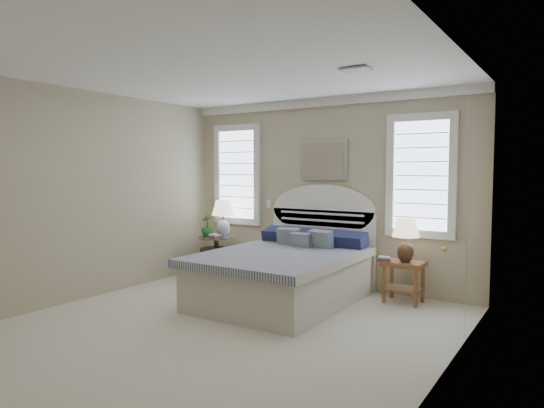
{
  "coord_description": "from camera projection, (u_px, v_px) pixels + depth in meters",
  "views": [
    {
      "loc": [
        3.18,
        -3.8,
        1.67
      ],
      "look_at": [
        0.07,
        1.0,
        1.27
      ],
      "focal_mm": 32.0,
      "sensor_mm": 36.0,
      "label": 1
    }
  ],
  "objects": [
    {
      "name": "wall_left",
      "position": [
        76.0,
        196.0,
        6.15
      ],
      "size": [
        0.02,
        5.0,
        2.7
      ],
      "primitive_type": "cube",
      "color": "#BDAF8E",
      "rests_on": "floor"
    },
    {
      "name": "hvac_vent",
      "position": [
        356.0,
        70.0,
        4.86
      ],
      "size": [
        0.3,
        0.2,
        0.02
      ],
      "primitive_type": "cube",
      "color": "#B2B2B2",
      "rests_on": "ceiling"
    },
    {
      "name": "painting",
      "position": [
        323.0,
        160.0,
        6.96
      ],
      "size": [
        0.74,
        0.04,
        0.58
      ],
      "primitive_type": "cube",
      "color": "silver",
      "rests_on": "wall_back"
    },
    {
      "name": "nightstand_right",
      "position": [
        404.0,
        273.0,
        6.09
      ],
      "size": [
        0.5,
        0.4,
        0.53
      ],
      "color": "#995A32",
      "rests_on": "floor"
    },
    {
      "name": "window_left",
      "position": [
        238.0,
        175.0,
        7.83
      ],
      "size": [
        0.9,
        0.06,
        1.6
      ],
      "primitive_type": "cube",
      "color": "silver",
      "rests_on": "wall_back"
    },
    {
      "name": "window_right",
      "position": [
        421.0,
        176.0,
        6.23
      ],
      "size": [
        0.9,
        0.06,
        1.6
      ],
      "primitive_type": "cube",
      "color": "silver",
      "rests_on": "wall_back"
    },
    {
      "name": "ceiling",
      "position": [
        212.0,
        67.0,
        4.84
      ],
      "size": [
        4.5,
        5.0,
        0.01
      ],
      "primitive_type": "cube",
      "color": "white",
      "rests_on": "wall_back"
    },
    {
      "name": "floor_pot",
      "position": [
        216.0,
        263.0,
        7.56
      ],
      "size": [
        0.6,
        0.6,
        0.46
      ],
      "primitive_type": "cylinder",
      "rotation": [
        0.0,
        0.0,
        -0.22
      ],
      "color": "black",
      "rests_on": "floor"
    },
    {
      "name": "lamp_right",
      "position": [
        406.0,
        235.0,
        6.0
      ],
      "size": [
        0.38,
        0.38,
        0.55
      ],
      "rotation": [
        0.0,
        0.0,
        -0.14
      ],
      "color": "black",
      "rests_on": "nightstand_right"
    },
    {
      "name": "floor",
      "position": [
        214.0,
        331.0,
        5.03
      ],
      "size": [
        4.5,
        5.0,
        0.01
      ],
      "primitive_type": "cube",
      "color": "beige",
      "rests_on": "ground"
    },
    {
      "name": "potted_plant",
      "position": [
        207.0,
        225.0,
        7.61
      ],
      "size": [
        0.23,
        0.23,
        0.35
      ],
      "primitive_type": "imported",
      "rotation": [
        0.0,
        0.0,
        -0.18
      ],
      "color": "#2A6528",
      "rests_on": "side_table_left"
    },
    {
      "name": "side_table_left",
      "position": [
        217.0,
        252.0,
        7.61
      ],
      "size": [
        0.56,
        0.56,
        0.63
      ],
      "color": "black",
      "rests_on": "floor"
    },
    {
      "name": "closet_door",
      "position": [
        468.0,
        218.0,
        4.74
      ],
      "size": [
        0.02,
        1.8,
        2.4
      ],
      "primitive_type": "cube",
      "color": "white",
      "rests_on": "floor"
    },
    {
      "name": "wall_back",
      "position": [
        324.0,
        192.0,
        7.02
      ],
      "size": [
        4.5,
        0.02,
        2.7
      ],
      "primitive_type": "cube",
      "color": "#BDAF8E",
      "rests_on": "floor"
    },
    {
      "name": "lamp_left",
      "position": [
        223.0,
        214.0,
        7.61
      ],
      "size": [
        0.39,
        0.39,
        0.58
      ],
      "rotation": [
        0.0,
        0.0,
        0.12
      ],
      "color": "white",
      "rests_on": "side_table_left"
    },
    {
      "name": "bed",
      "position": [
        287.0,
        270.0,
        6.22
      ],
      "size": [
        1.72,
        2.28,
        1.47
      ],
      "color": "beige",
      "rests_on": "floor"
    },
    {
      "name": "crown_molding",
      "position": [
        324.0,
        102.0,
        6.9
      ],
      "size": [
        4.5,
        0.08,
        0.12
      ],
      "primitive_type": "cube",
      "color": "white",
      "rests_on": "wall_back"
    },
    {
      "name": "books_left",
      "position": [
        215.0,
        237.0,
        7.33
      ],
      "size": [
        0.21,
        0.17,
        0.08
      ],
      "rotation": [
        0.0,
        0.0,
        -0.24
      ],
      "color": "maroon",
      "rests_on": "side_table_left"
    },
    {
      "name": "wall_right",
      "position": [
        440.0,
        212.0,
        3.71
      ],
      "size": [
        0.02,
        5.0,
        2.7
      ],
      "primitive_type": "cube",
      "color": "#BDAF8E",
      "rests_on": "floor"
    },
    {
      "name": "switch_plate",
      "position": [
        269.0,
        204.0,
        7.54
      ],
      "size": [
        0.08,
        0.01,
        0.12
      ],
      "primitive_type": "cube",
      "color": "white",
      "rests_on": "wall_back"
    },
    {
      "name": "books_right",
      "position": [
        384.0,
        259.0,
        6.06
      ],
      "size": [
        0.18,
        0.15,
        0.06
      ],
      "rotation": [
        0.0,
        0.0,
        0.28
      ],
      "color": "maroon",
      "rests_on": "nightstand_right"
    }
  ]
}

